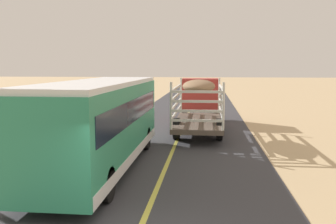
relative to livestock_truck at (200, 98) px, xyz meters
name	(u,v)px	position (x,y,z in m)	size (l,w,h in m)	color
livestock_truck	(200,98)	(0.00, 0.00, 0.00)	(2.53, 9.70, 3.02)	#B2332D
bus	(100,122)	(-3.38, -10.26, -0.04)	(2.54, 10.00, 3.21)	#2D8C66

